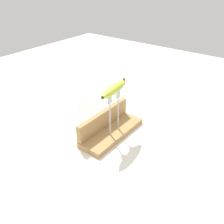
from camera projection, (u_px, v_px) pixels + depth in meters
ground_plane at (112, 134)px, 1.17m from camera, size 3.00×3.00×0.00m
wooden_board at (112, 132)px, 1.16m from camera, size 0.35×0.13×0.02m
board_backstop at (104, 119)px, 1.16m from camera, size 0.34×0.02×0.09m
fork_stand_center at (114, 109)px, 1.09m from camera, size 0.09×0.01×0.20m
banana_raised_center at (114, 89)px, 1.04m from camera, size 0.20×0.07×0.04m
banana_chunk_near at (96, 124)px, 1.21m from camera, size 0.07×0.06×0.04m
wire_coil at (88, 106)px, 1.40m from camera, size 0.10×0.10×0.01m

